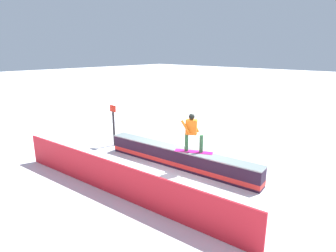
{
  "coord_description": "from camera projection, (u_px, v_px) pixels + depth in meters",
  "views": [
    {
      "loc": [
        -6.52,
        7.65,
        4.37
      ],
      "look_at": [
        -0.33,
        0.96,
        1.89
      ],
      "focal_mm": 29.77,
      "sensor_mm": 36.0,
      "label": 1
    }
  ],
  "objects": [
    {
      "name": "ground_plane",
      "position": [
        179.0,
        167.0,
        10.84
      ],
      "size": [
        120.0,
        120.0,
        0.0
      ],
      "primitive_type": "plane",
      "color": "white"
    },
    {
      "name": "safety_fence",
      "position": [
        115.0,
        179.0,
        8.55
      ],
      "size": [
        9.17,
        1.11,
        1.11
      ],
      "primitive_type": "cube",
      "rotation": [
        0.0,
        0.0,
        0.11
      ],
      "color": "red",
      "rests_on": "ground_plane"
    },
    {
      "name": "grind_box",
      "position": [
        179.0,
        158.0,
        10.75
      ],
      "size": [
        6.57,
        1.33,
        0.76
      ],
      "color": "#26172B",
      "rests_on": "ground_plane"
    },
    {
      "name": "trail_marker",
      "position": [
        114.0,
        124.0,
        13.0
      ],
      "size": [
        0.4,
        0.1,
        1.94
      ],
      "color": "#262628",
      "rests_on": "ground_plane"
    },
    {
      "name": "snowboarder",
      "position": [
        192.0,
        131.0,
        10.08
      ],
      "size": [
        1.38,
        0.91,
        1.44
      ],
      "color": "#C51980",
      "rests_on": "grind_box"
    }
  ]
}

